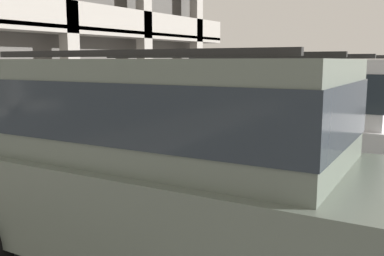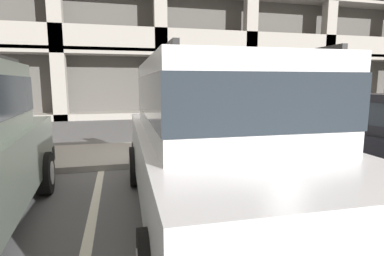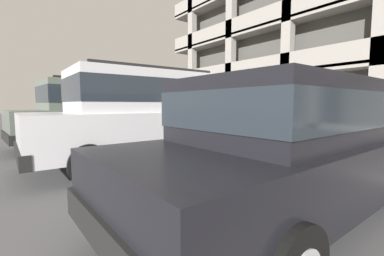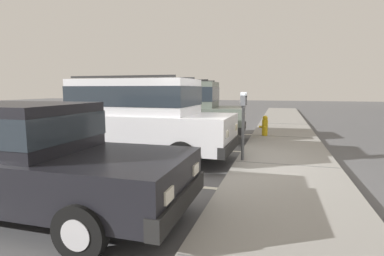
% 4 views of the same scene
% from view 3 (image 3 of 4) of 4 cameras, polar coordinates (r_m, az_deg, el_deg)
% --- Properties ---
extents(ground_plane, '(80.00, 80.00, 0.10)m').
position_cam_3_polar(ground_plane, '(7.09, 6.83, -5.64)').
color(ground_plane, '#565659').
extents(sidewalk, '(40.00, 2.20, 0.12)m').
position_cam_3_polar(sidewalk, '(8.02, 13.55, -3.68)').
color(sidewalk, gray).
rests_on(sidewalk, ground_plane).
extents(parking_stall_lines, '(13.13, 4.80, 0.01)m').
position_cam_3_polar(parking_stall_lines, '(4.99, 8.29, -9.72)').
color(parking_stall_lines, silver).
rests_on(parking_stall_lines, ground_plane).
extents(silver_suv, '(2.08, 4.81, 2.03)m').
position_cam_3_polar(silver_suv, '(5.73, -10.54, 3.18)').
color(silver_suv, silver).
rests_on(silver_suv, ground_plane).
extents(red_sedan, '(2.23, 4.89, 2.03)m').
position_cam_3_polar(red_sedan, '(8.56, -20.47, 3.60)').
color(red_sedan, '#5B665B').
rests_on(red_sedan, ground_plane).
extents(dark_hatchback, '(1.88, 4.50, 1.54)m').
position_cam_3_polar(dark_hatchback, '(3.11, 20.39, -3.74)').
color(dark_hatchback, black).
rests_on(dark_hatchback, ground_plane).
extents(parking_meter_near, '(0.35, 0.12, 1.55)m').
position_cam_3_polar(parking_meter_near, '(7.31, 8.16, 5.08)').
color(parking_meter_near, '#595B60').
rests_on(parking_meter_near, sidewalk).
extents(fire_hydrant, '(0.30, 0.30, 0.70)m').
position_cam_3_polar(fire_hydrant, '(10.61, -5.91, 0.80)').
color(fire_hydrant, gold).
rests_on(fire_hydrant, sidewalk).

